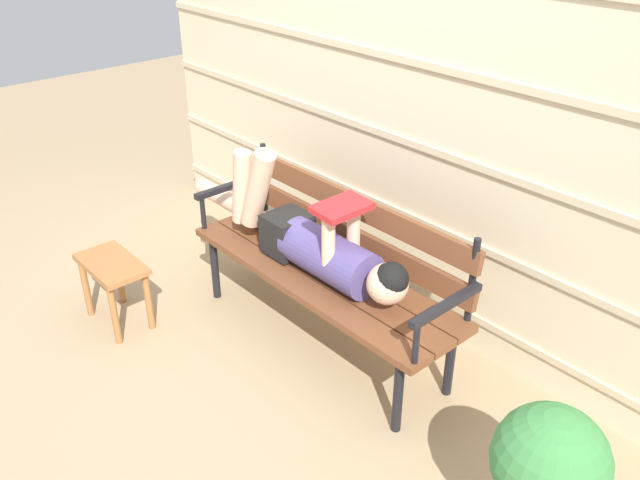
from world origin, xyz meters
name	(u,v)px	position (x,y,z in m)	size (l,w,h in m)	color
ground_plane	(309,345)	(0.00, 0.00, 0.00)	(12.00, 12.00, 0.00)	tan
house_siding	(406,99)	(0.00, 0.64, 1.19)	(4.12, 0.08, 2.37)	beige
park_bench	(330,260)	(0.00, 0.14, 0.46)	(1.60, 0.47, 0.83)	brown
reclining_person	(310,239)	(-0.08, 0.07, 0.57)	(1.70, 0.27, 0.56)	#514784
footstool	(113,276)	(-0.85, -0.63, 0.29)	(0.42, 0.24, 0.38)	#9E6638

